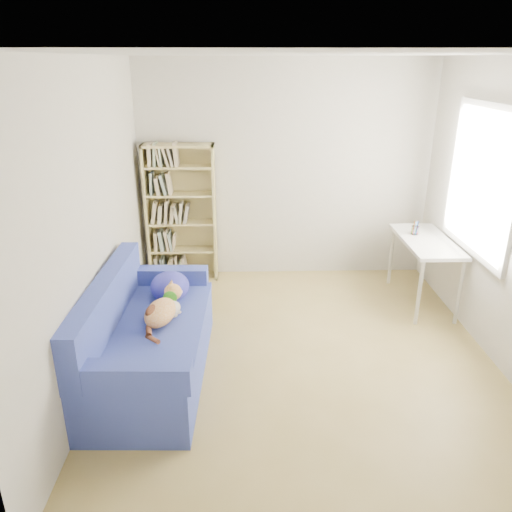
{
  "coord_description": "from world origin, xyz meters",
  "views": [
    {
      "loc": [
        -0.51,
        -3.94,
        2.56
      ],
      "look_at": [
        -0.4,
        0.39,
        0.85
      ],
      "focal_mm": 35.0,
      "sensor_mm": 36.0,
      "label": 1
    }
  ],
  "objects_px": {
    "bookshelf": "(182,219)",
    "pen_cup": "(415,229)",
    "sofa": "(148,339)",
    "desk": "(426,246)"
  },
  "relations": [
    {
      "from": "sofa",
      "to": "pen_cup",
      "type": "height_order",
      "value": "pen_cup"
    },
    {
      "from": "sofa",
      "to": "desk",
      "type": "distance_m",
      "value": 3.12
    },
    {
      "from": "bookshelf",
      "to": "desk",
      "type": "relative_size",
      "value": 1.49
    },
    {
      "from": "sofa",
      "to": "desk",
      "type": "bearing_deg",
      "value": 26.86
    },
    {
      "from": "sofa",
      "to": "desk",
      "type": "xyz_separation_m",
      "value": [
        2.81,
        1.31,
        0.32
      ]
    },
    {
      "from": "bookshelf",
      "to": "pen_cup",
      "type": "height_order",
      "value": "bookshelf"
    },
    {
      "from": "bookshelf",
      "to": "desk",
      "type": "height_order",
      "value": "bookshelf"
    },
    {
      "from": "pen_cup",
      "to": "sofa",
      "type": "bearing_deg",
      "value": -151.49
    },
    {
      "from": "desk",
      "to": "pen_cup",
      "type": "distance_m",
      "value": 0.23
    },
    {
      "from": "bookshelf",
      "to": "pen_cup",
      "type": "distance_m",
      "value": 2.72
    }
  ]
}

